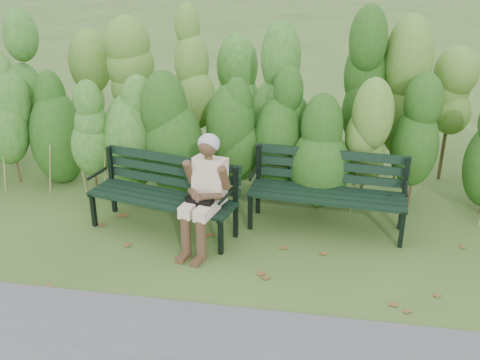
# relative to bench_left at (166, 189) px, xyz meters

# --- Properties ---
(ground) EXTENTS (80.00, 80.00, 0.00)m
(ground) POSITION_rel_bench_left_xyz_m (0.90, -0.47, -0.52)
(ground) COLOR #364F1E
(hedge_band) EXTENTS (11.04, 1.67, 2.42)m
(hedge_band) POSITION_rel_bench_left_xyz_m (0.90, 1.39, 0.74)
(hedge_band) COLOR #47381E
(hedge_band) RESTS_ON ground
(leaf_litter) EXTENTS (5.83, 2.23, 0.01)m
(leaf_litter) POSITION_rel_bench_left_xyz_m (0.60, -0.56, -0.51)
(leaf_litter) COLOR brown
(leaf_litter) RESTS_ON ground
(bench_left) EXTENTS (1.84, 0.95, 0.88)m
(bench_left) POSITION_rel_bench_left_xyz_m (0.00, 0.00, 0.00)
(bench_left) COLOR black
(bench_left) RESTS_ON ground
(bench_right) EXTENTS (1.86, 0.73, 0.91)m
(bench_right) POSITION_rel_bench_left_xyz_m (1.87, 0.39, 0.02)
(bench_right) COLOR black
(bench_right) RESTS_ON ground
(seated_woman) EXTENTS (0.54, 0.80, 1.29)m
(seated_woman) POSITION_rel_bench_left_xyz_m (0.54, -0.31, 0.21)
(seated_woman) COLOR beige
(seated_woman) RESTS_ON ground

